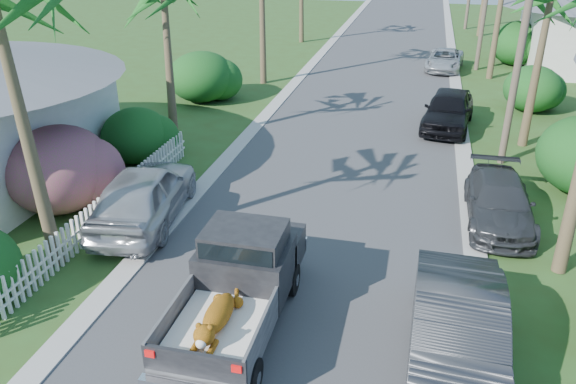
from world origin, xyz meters
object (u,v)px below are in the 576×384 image
(parked_car_rn, at_px, (457,335))
(parked_car_rd, at_px, (445,60))
(pickup_truck, at_px, (242,277))
(utility_pole_b, at_px, (523,34))
(parked_car_ln, at_px, (144,194))
(parked_car_rf, at_px, (448,110))
(parked_car_rm, at_px, (499,202))

(parked_car_rn, height_order, parked_car_rd, parked_car_rn)
(pickup_truck, bearing_deg, parked_car_rd, 79.66)
(pickup_truck, xyz_separation_m, parked_car_rd, (4.60, 25.19, -0.41))
(utility_pole_b, bearing_deg, parked_car_ln, -145.95)
(parked_car_rf, distance_m, parked_car_ln, 13.77)
(parked_car_rn, bearing_deg, utility_pole_b, 80.90)
(parked_car_rf, distance_m, utility_pole_b, 5.51)
(utility_pole_b, bearing_deg, parked_car_rf, 118.38)
(parked_car_rm, xyz_separation_m, parked_car_rf, (-1.30, 8.35, 0.16))
(parked_car_ln, relative_size, utility_pole_b, 0.56)
(pickup_truck, distance_m, utility_pole_b, 13.04)
(pickup_truck, distance_m, parked_car_rd, 25.61)
(pickup_truck, height_order, parked_car_rn, pickup_truck)
(pickup_truck, relative_size, parked_car_rf, 1.09)
(parked_car_rf, bearing_deg, utility_pole_b, -54.14)
(pickup_truck, bearing_deg, parked_car_rn, -8.26)
(parked_car_rd, bearing_deg, parked_car_rn, -83.90)
(parked_car_rd, height_order, parked_car_ln, parked_car_ln)
(parked_car_rf, height_order, parked_car_rd, parked_car_rf)
(pickup_truck, distance_m, parked_car_rf, 14.96)
(parked_car_rn, bearing_deg, parked_car_rf, 90.48)
(pickup_truck, height_order, parked_car_rm, pickup_truck)
(parked_car_rn, height_order, parked_car_ln, parked_car_ln)
(parked_car_rf, xyz_separation_m, utility_pole_b, (1.90, -3.51, 3.80))
(pickup_truck, relative_size, utility_pole_b, 0.57)
(utility_pole_b, bearing_deg, parked_car_rm, -97.07)
(parked_car_rm, bearing_deg, parked_car_rn, -102.41)
(pickup_truck, relative_size, parked_car_rd, 1.20)
(parked_car_rn, relative_size, parked_car_rd, 1.15)
(parked_car_rm, bearing_deg, parked_car_rf, 98.52)
(parked_car_rd, bearing_deg, utility_pole_b, -76.19)
(parked_car_rm, height_order, parked_car_rf, parked_car_rf)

